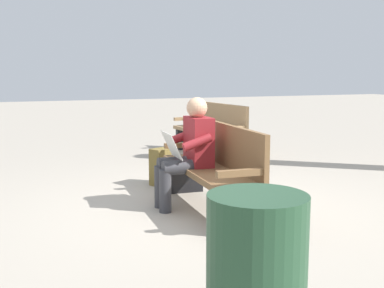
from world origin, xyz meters
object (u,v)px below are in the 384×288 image
backpack (163,167)px  trash_bin (256,280)px  person_seated (189,150)px  bench_far (211,129)px  bench_near (215,167)px

backpack → trash_bin: 3.94m
person_seated → backpack: size_ratio=2.50×
backpack → bench_far: (1.78, -1.46, 0.23)m
bench_near → backpack: bench_near is taller
bench_near → bench_far: bearing=-20.1°
bench_far → trash_bin: size_ratio=2.12×
trash_bin → backpack: bearing=-11.4°
person_seated → trash_bin: bearing=168.7°
trash_bin → person_seated: bearing=-14.3°
person_seated → backpack: person_seated is taller
bench_near → bench_far: same height
bench_far → bench_near: bearing=151.5°
person_seated → bench_far: 3.27m
person_seated → backpack: 1.18m
person_seated → bench_far: (2.88, -1.53, -0.17)m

